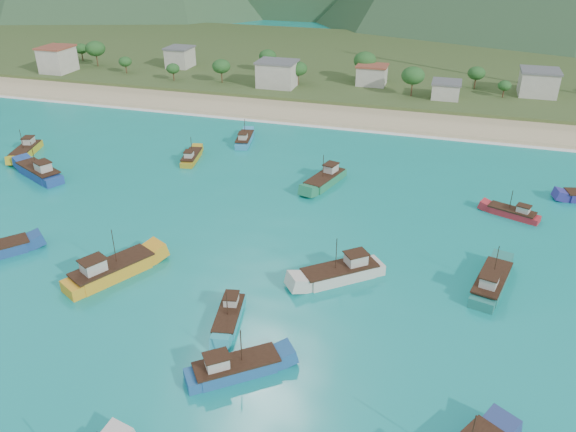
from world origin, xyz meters
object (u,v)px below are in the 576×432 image
(boat_5, at_px, (39,173))
(boat_24, at_px, (512,214))
(boat_6, at_px, (341,273))
(boat_20, at_px, (192,158))
(boat_10, at_px, (111,271))
(boat_2, at_px, (245,140))
(boat_7, at_px, (229,317))
(boat_9, at_px, (491,284))
(boat_1, at_px, (235,369))
(boat_25, at_px, (26,151))
(boat_4, at_px, (325,180))

(boat_5, height_order, boat_24, boat_5)
(boat_6, relative_size, boat_20, 1.25)
(boat_6, bearing_deg, boat_10, 66.96)
(boat_2, xyz_separation_m, boat_7, (20.05, -58.74, -0.07))
(boat_2, bearing_deg, boat_24, -31.10)
(boat_6, height_order, boat_9, boat_6)
(boat_24, bearing_deg, boat_1, 168.29)
(boat_10, distance_m, boat_24, 63.48)
(boat_20, bearing_deg, boat_2, 51.56)
(boat_20, relative_size, boat_25, 0.84)
(boat_25, bearing_deg, boat_6, 143.71)
(boat_7, relative_size, boat_25, 0.84)
(boat_20, distance_m, boat_25, 35.06)
(boat_6, bearing_deg, boat_20, 9.68)
(boat_7, xyz_separation_m, boat_10, (-18.83, 4.13, 0.41))
(boat_2, xyz_separation_m, boat_24, (54.46, -20.05, -0.12))
(boat_25, bearing_deg, boat_7, 131.13)
(boat_5, xyz_separation_m, boat_25, (-10.49, 9.19, -0.21))
(boat_2, distance_m, boat_4, 27.40)
(boat_5, relative_size, boat_7, 1.39)
(boat_20, bearing_deg, boat_25, -179.35)
(boat_1, distance_m, boat_25, 80.64)
(boat_4, bearing_deg, boat_10, 77.90)
(boat_4, relative_size, boat_9, 1.00)
(boat_2, bearing_deg, boat_4, -47.56)
(boat_24, bearing_deg, boat_20, 104.33)
(boat_10, bearing_deg, boat_4, 89.50)
(boat_7, bearing_deg, boat_25, -43.08)
(boat_1, height_order, boat_9, boat_9)
(boat_6, relative_size, boat_25, 1.05)
(boat_4, relative_size, boat_7, 1.27)
(boat_2, xyz_separation_m, boat_6, (31.22, -45.98, 0.24))
(boat_2, relative_size, boat_7, 1.08)
(boat_4, distance_m, boat_5, 54.02)
(boat_4, relative_size, boat_24, 1.33)
(boat_2, bearing_deg, boat_20, -128.71)
(boat_7, bearing_deg, boat_6, -141.65)
(boat_1, xyz_separation_m, boat_5, (-54.69, 38.31, 0.21))
(boat_1, xyz_separation_m, boat_20, (-30.80, 54.34, -0.18))
(boat_1, height_order, boat_24, boat_1)
(boat_2, bearing_deg, boat_5, -147.67)
(boat_7, distance_m, boat_9, 34.49)
(boat_7, bearing_deg, boat_1, 105.41)
(boat_10, xyz_separation_m, boat_20, (-7.93, 41.89, -0.42))
(boat_4, relative_size, boat_5, 0.91)
(boat_2, relative_size, boat_10, 0.76)
(boat_5, bearing_deg, boat_4, -50.85)
(boat_24, bearing_deg, boat_9, -168.57)
(boat_5, distance_m, boat_6, 64.18)
(boat_5, height_order, boat_7, boat_5)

